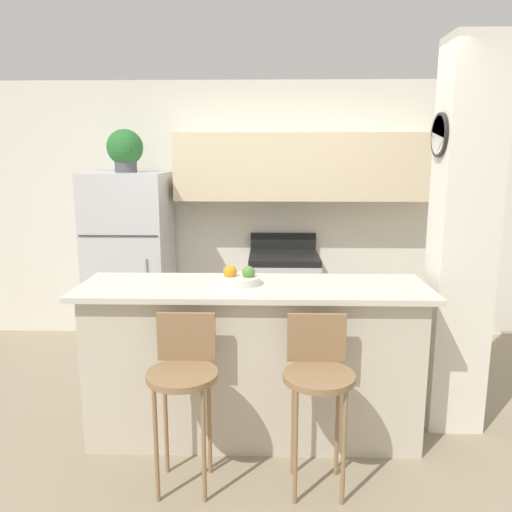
% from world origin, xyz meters
% --- Properties ---
extents(ground_plane, '(14.00, 14.00, 0.00)m').
position_xyz_m(ground_plane, '(0.00, 0.00, 0.00)').
color(ground_plane, gray).
extents(wall_back, '(5.60, 0.38, 2.55)m').
position_xyz_m(wall_back, '(0.16, 1.92, 1.44)').
color(wall_back, silver).
rests_on(wall_back, ground_plane).
extents(pillar_right, '(0.38, 0.32, 2.55)m').
position_xyz_m(pillar_right, '(1.35, 0.18, 1.28)').
color(pillar_right, silver).
rests_on(pillar_right, ground_plane).
extents(counter_bar, '(2.20, 0.65, 1.03)m').
position_xyz_m(counter_bar, '(0.00, 0.00, 0.52)').
color(counter_bar, beige).
rests_on(counter_bar, ground_plane).
extents(refrigerator, '(0.74, 0.72, 1.68)m').
position_xyz_m(refrigerator, '(-1.22, 1.58, 0.84)').
color(refrigerator, silver).
rests_on(refrigerator, ground_plane).
extents(stove_range, '(0.66, 0.66, 1.07)m').
position_xyz_m(stove_range, '(0.24, 1.62, 0.46)').
color(stove_range, silver).
rests_on(stove_range, ground_plane).
extents(bar_stool_left, '(0.39, 0.39, 0.96)m').
position_xyz_m(bar_stool_left, '(-0.37, -0.52, 0.65)').
color(bar_stool_left, olive).
rests_on(bar_stool_left, ground_plane).
extents(bar_stool_right, '(0.39, 0.39, 0.96)m').
position_xyz_m(bar_stool_right, '(0.37, -0.52, 0.65)').
color(bar_stool_right, olive).
rests_on(bar_stool_right, ground_plane).
extents(potted_plant_on_fridge, '(0.33, 0.33, 0.39)m').
position_xyz_m(potted_plant_on_fridge, '(-1.22, 1.58, 1.89)').
color(potted_plant_on_fridge, '#4C4C51').
rests_on(potted_plant_on_fridge, refrigerator).
extents(fruit_bowl, '(0.26, 0.26, 0.12)m').
position_xyz_m(fruit_bowl, '(-0.09, 0.02, 1.06)').
color(fruit_bowl, silver).
rests_on(fruit_bowl, counter_bar).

